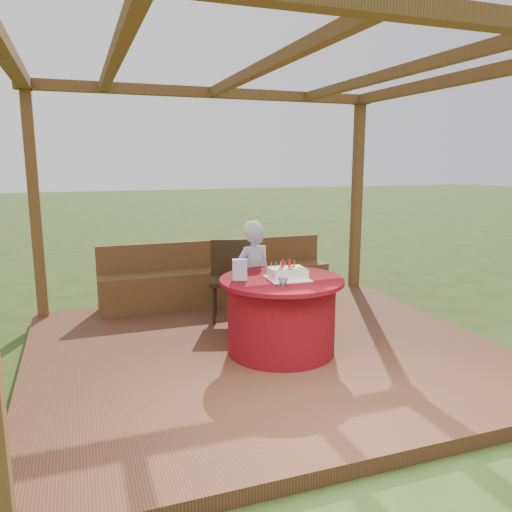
# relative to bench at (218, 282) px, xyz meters

# --- Properties ---
(ground) EXTENTS (60.00, 60.00, 0.00)m
(ground) POSITION_rel_bench_xyz_m (0.00, -1.72, -0.38)
(ground) COLOR #2D4316
(ground) RESTS_ON ground
(deck) EXTENTS (4.50, 4.00, 0.12)m
(deck) POSITION_rel_bench_xyz_m (0.00, -1.72, -0.32)
(deck) COLOR brown
(deck) RESTS_ON ground
(pergola) EXTENTS (4.50, 4.00, 2.72)m
(pergola) POSITION_rel_bench_xyz_m (0.00, -1.72, 2.02)
(pergola) COLOR brown
(pergola) RESTS_ON deck
(bench) EXTENTS (3.00, 0.42, 0.80)m
(bench) POSITION_rel_bench_xyz_m (0.00, 0.00, 0.00)
(bench) COLOR brown
(bench) RESTS_ON deck
(table) EXTENTS (1.18, 1.18, 0.73)m
(table) POSITION_rel_bench_xyz_m (0.11, -1.87, 0.11)
(table) COLOR maroon
(table) RESTS_ON deck
(chair) EXTENTS (0.58, 0.58, 0.91)m
(chair) POSITION_rel_bench_xyz_m (-0.03, -0.66, 0.25)
(chair) COLOR #342010
(chair) RESTS_ON deck
(elderly_woman) EXTENTS (0.47, 0.35, 1.19)m
(elderly_woman) POSITION_rel_bench_xyz_m (0.11, -1.08, 0.34)
(elderly_woman) COLOR #9BBBE6
(elderly_woman) RESTS_ON deck
(birthday_cake) EXTENTS (0.40, 0.40, 0.18)m
(birthday_cake) POSITION_rel_bench_xyz_m (0.16, -1.90, 0.52)
(birthday_cake) COLOR white
(birthday_cake) RESTS_ON table
(gift_bag) EXTENTS (0.15, 0.12, 0.19)m
(gift_bag) POSITION_rel_bench_xyz_m (-0.28, -1.79, 0.56)
(gift_bag) COLOR #EC98D7
(gift_bag) RESTS_ON table
(drinking_glass) EXTENTS (0.11, 0.11, 0.08)m
(drinking_glass) POSITION_rel_bench_xyz_m (0.00, -2.16, 0.50)
(drinking_glass) COLOR white
(drinking_glass) RESTS_ON table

